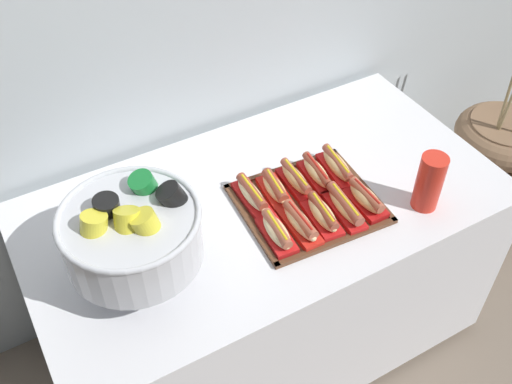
{
  "coord_description": "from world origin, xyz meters",
  "views": [
    {
      "loc": [
        -0.66,
        -1.11,
        2.04
      ],
      "look_at": [
        -0.05,
        -0.03,
        0.83
      ],
      "focal_mm": 41.83,
      "sensor_mm": 36.0,
      "label": 1
    }
  ],
  "objects_px": {
    "floor_vase": "(491,172)",
    "hot_dog_2": "(323,215)",
    "hot_dog_1": "(300,223)",
    "hot_dog_8": "(317,173)",
    "hot_dog_9": "(337,166)",
    "hot_dog_0": "(277,232)",
    "punch_bowl": "(133,234)",
    "cup_stack": "(429,182)",
    "hot_dog_3": "(345,207)",
    "hot_dog_4": "(366,199)",
    "hot_dog_5": "(252,195)",
    "hot_dog_7": "(296,180)",
    "buffet_table": "(264,272)",
    "hot_dog_6": "(274,188)",
    "serving_tray": "(308,204)"
  },
  "relations": [
    {
      "from": "hot_dog_3",
      "to": "hot_dog_6",
      "type": "xyz_separation_m",
      "value": [
        -0.14,
        0.17,
        -0.0
      ]
    },
    {
      "from": "punch_bowl",
      "to": "hot_dog_9",
      "type": "bearing_deg",
      "value": 5.61
    },
    {
      "from": "hot_dog_1",
      "to": "hot_dog_3",
      "type": "bearing_deg",
      "value": -3.86
    },
    {
      "from": "hot_dog_4",
      "to": "hot_dog_5",
      "type": "height_order",
      "value": "hot_dog_4"
    },
    {
      "from": "hot_dog_5",
      "to": "hot_dog_9",
      "type": "height_order",
      "value": "same"
    },
    {
      "from": "floor_vase",
      "to": "hot_dog_1",
      "type": "xyz_separation_m",
      "value": [
        -1.19,
        -0.24,
        0.52
      ]
    },
    {
      "from": "hot_dog_4",
      "to": "hot_dog_8",
      "type": "distance_m",
      "value": 0.18
    },
    {
      "from": "hot_dog_2",
      "to": "punch_bowl",
      "type": "bearing_deg",
      "value": 170.83
    },
    {
      "from": "hot_dog_5",
      "to": "hot_dog_0",
      "type": "bearing_deg",
      "value": -93.86
    },
    {
      "from": "hot_dog_4",
      "to": "hot_dog_6",
      "type": "height_order",
      "value": "hot_dog_4"
    },
    {
      "from": "hot_dog_4",
      "to": "hot_dog_5",
      "type": "xyz_separation_m",
      "value": [
        -0.29,
        0.18,
        -0.0
      ]
    },
    {
      "from": "floor_vase",
      "to": "hot_dog_2",
      "type": "relative_size",
      "value": 6.46
    },
    {
      "from": "serving_tray",
      "to": "hot_dog_6",
      "type": "distance_m",
      "value": 0.12
    },
    {
      "from": "hot_dog_8",
      "to": "punch_bowl",
      "type": "distance_m",
      "value": 0.64
    },
    {
      "from": "hot_dog_1",
      "to": "hot_dog_8",
      "type": "height_order",
      "value": "hot_dog_1"
    },
    {
      "from": "hot_dog_7",
      "to": "hot_dog_4",
      "type": "bearing_deg",
      "value": -51.58
    },
    {
      "from": "buffet_table",
      "to": "floor_vase",
      "type": "bearing_deg",
      "value": 3.64
    },
    {
      "from": "hot_dog_2",
      "to": "hot_dog_1",
      "type": "bearing_deg",
      "value": 176.14
    },
    {
      "from": "hot_dog_7",
      "to": "hot_dog_8",
      "type": "xyz_separation_m",
      "value": [
        0.07,
        -0.01,
        -0.0
      ]
    },
    {
      "from": "buffet_table",
      "to": "serving_tray",
      "type": "bearing_deg",
      "value": -39.11
    },
    {
      "from": "hot_dog_1",
      "to": "cup_stack",
      "type": "height_order",
      "value": "cup_stack"
    },
    {
      "from": "hot_dog_2",
      "to": "hot_dog_3",
      "type": "relative_size",
      "value": 0.91
    },
    {
      "from": "hot_dog_2",
      "to": "buffet_table",
      "type": "bearing_deg",
      "value": 120.22
    },
    {
      "from": "hot_dog_2",
      "to": "cup_stack",
      "type": "relative_size",
      "value": 0.9
    },
    {
      "from": "hot_dog_7",
      "to": "buffet_table",
      "type": "bearing_deg",
      "value": 179.84
    },
    {
      "from": "hot_dog_8",
      "to": "hot_dog_2",
      "type": "bearing_deg",
      "value": -118.3
    },
    {
      "from": "buffet_table",
      "to": "hot_dog_7",
      "type": "xyz_separation_m",
      "value": [
        0.11,
        -0.0,
        0.39
      ]
    },
    {
      "from": "hot_dog_0",
      "to": "hot_dog_8",
      "type": "height_order",
      "value": "hot_dog_8"
    },
    {
      "from": "hot_dog_1",
      "to": "buffet_table",
      "type": "bearing_deg",
      "value": 97.57
    },
    {
      "from": "hot_dog_8",
      "to": "hot_dog_9",
      "type": "bearing_deg",
      "value": -3.86
    },
    {
      "from": "hot_dog_2",
      "to": "hot_dog_9",
      "type": "distance_m",
      "value": 0.22
    },
    {
      "from": "hot_dog_6",
      "to": "buffet_table",
      "type": "bearing_deg",
      "value": -171.66
    },
    {
      "from": "hot_dog_7",
      "to": "hot_dog_8",
      "type": "relative_size",
      "value": 0.99
    },
    {
      "from": "hot_dog_1",
      "to": "hot_dog_9",
      "type": "height_order",
      "value": "hot_dog_1"
    },
    {
      "from": "buffet_table",
      "to": "hot_dog_0",
      "type": "xyz_separation_m",
      "value": [
        -0.05,
        -0.15,
        0.39
      ]
    },
    {
      "from": "hot_dog_2",
      "to": "hot_dog_9",
      "type": "relative_size",
      "value": 0.92
    },
    {
      "from": "punch_bowl",
      "to": "hot_dog_6",
      "type": "bearing_deg",
      "value": 10.04
    },
    {
      "from": "hot_dog_5",
      "to": "hot_dog_7",
      "type": "bearing_deg",
      "value": -3.86
    },
    {
      "from": "hot_dog_0",
      "to": "cup_stack",
      "type": "bearing_deg",
      "value": -12.11
    },
    {
      "from": "hot_dog_3",
      "to": "hot_dog_4",
      "type": "height_order",
      "value": "hot_dog_4"
    },
    {
      "from": "hot_dog_5",
      "to": "hot_dog_6",
      "type": "distance_m",
      "value": 0.08
    },
    {
      "from": "cup_stack",
      "to": "serving_tray",
      "type": "bearing_deg",
      "value": 150.82
    },
    {
      "from": "hot_dog_1",
      "to": "hot_dog_5",
      "type": "height_order",
      "value": "hot_dog_1"
    },
    {
      "from": "punch_bowl",
      "to": "cup_stack",
      "type": "bearing_deg",
      "value": -11.7
    },
    {
      "from": "cup_stack",
      "to": "buffet_table",
      "type": "bearing_deg",
      "value": 148.13
    },
    {
      "from": "hot_dog_7",
      "to": "hot_dog_2",
      "type": "bearing_deg",
      "value": -93.86
    },
    {
      "from": "buffet_table",
      "to": "cup_stack",
      "type": "height_order",
      "value": "cup_stack"
    },
    {
      "from": "hot_dog_2",
      "to": "serving_tray",
      "type": "bearing_deg",
      "value": 86.14
    },
    {
      "from": "hot_dog_4",
      "to": "punch_bowl",
      "type": "bearing_deg",
      "value": 171.98
    },
    {
      "from": "hot_dog_0",
      "to": "hot_dog_2",
      "type": "distance_m",
      "value": 0.15
    }
  ]
}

